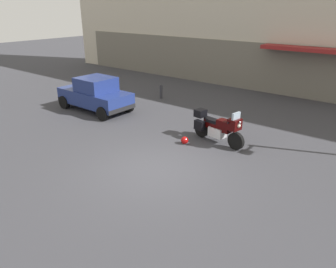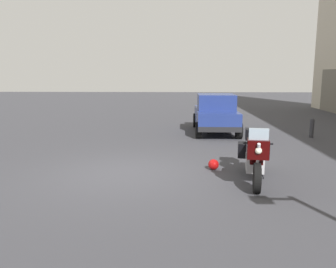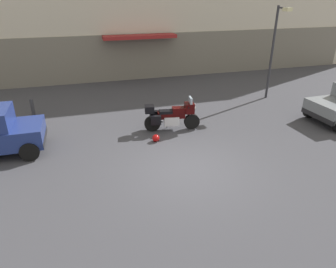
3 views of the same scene
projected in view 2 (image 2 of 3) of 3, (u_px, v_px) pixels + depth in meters
ground_plane at (126, 174)px, 8.39m from camera, size 80.00×80.00×0.00m
motorcycle at (255, 155)px, 7.77m from camera, size 2.25×0.92×1.36m
helmet at (213, 164)px, 8.74m from camera, size 0.28×0.28×0.28m
car_hatchback_near at (215, 114)px, 14.28m from camera, size 3.89×1.81×1.64m
bollard_curbside at (312, 127)px, 13.17m from camera, size 0.16×0.16×0.78m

